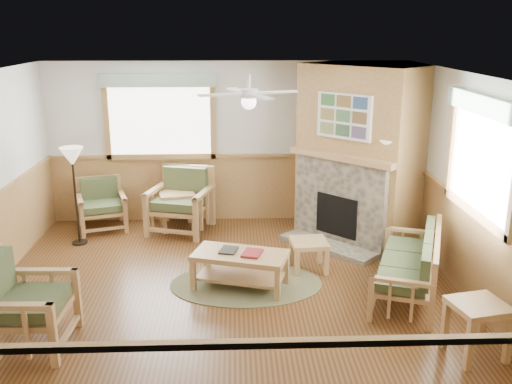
{
  "coord_description": "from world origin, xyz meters",
  "views": [
    {
      "loc": [
        0.12,
        -6.46,
        3.25
      ],
      "look_at": [
        0.4,
        0.7,
        1.15
      ],
      "focal_mm": 40.0,
      "sensor_mm": 36.0,
      "label": 1
    }
  ],
  "objects_px": {
    "armchair_back_left": "(102,205)",
    "armchair_left": "(25,303)",
    "armchair_back_right": "(180,201)",
    "footstool": "(309,255)",
    "coffee_table": "(240,270)",
    "sofa": "(407,264)",
    "floor_lamp_right": "(388,197)",
    "end_table_chairs": "(177,210)",
    "end_table_sofa": "(476,329)",
    "floor_lamp_left": "(76,196)"
  },
  "relations": [
    {
      "from": "armchair_back_left",
      "to": "coffee_table",
      "type": "relative_size",
      "value": 0.7
    },
    {
      "from": "floor_lamp_right",
      "to": "end_table_sofa",
      "type": "bearing_deg",
      "value": -85.68
    },
    {
      "from": "armchair_back_right",
      "to": "coffee_table",
      "type": "bearing_deg",
      "value": -50.06
    },
    {
      "from": "sofa",
      "to": "armchair_left",
      "type": "relative_size",
      "value": 1.78
    },
    {
      "from": "armchair_left",
      "to": "floor_lamp_left",
      "type": "distance_m",
      "value": 2.96
    },
    {
      "from": "floor_lamp_right",
      "to": "coffee_table",
      "type": "bearing_deg",
      "value": -153.14
    },
    {
      "from": "armchair_left",
      "to": "footstool",
      "type": "relative_size",
      "value": 2.03
    },
    {
      "from": "armchair_back_left",
      "to": "armchair_left",
      "type": "relative_size",
      "value": 0.84
    },
    {
      "from": "footstool",
      "to": "floor_lamp_left",
      "type": "bearing_deg",
      "value": 161.86
    },
    {
      "from": "end_table_chairs",
      "to": "end_table_sofa",
      "type": "height_order",
      "value": "end_table_chairs"
    },
    {
      "from": "armchair_left",
      "to": "coffee_table",
      "type": "relative_size",
      "value": 0.84
    },
    {
      "from": "armchair_back_left",
      "to": "end_table_chairs",
      "type": "relative_size",
      "value": 1.33
    },
    {
      "from": "armchair_back_right",
      "to": "armchair_left",
      "type": "bearing_deg",
      "value": -94.45
    },
    {
      "from": "coffee_table",
      "to": "armchair_back_left",
      "type": "bearing_deg",
      "value": 151.88
    },
    {
      "from": "coffee_table",
      "to": "floor_lamp_right",
      "type": "relative_size",
      "value": 0.69
    },
    {
      "from": "armchair_back_left",
      "to": "end_table_chairs",
      "type": "height_order",
      "value": "armchair_back_left"
    },
    {
      "from": "floor_lamp_left",
      "to": "floor_lamp_right",
      "type": "relative_size",
      "value": 0.89
    },
    {
      "from": "sofa",
      "to": "armchair_back_left",
      "type": "xyz_separation_m",
      "value": [
        -4.32,
        2.56,
        0.01
      ]
    },
    {
      "from": "sofa",
      "to": "end_table_chairs",
      "type": "xyz_separation_m",
      "value": [
        -3.09,
        2.56,
        -0.1
      ]
    },
    {
      "from": "armchair_back_left",
      "to": "footstool",
      "type": "distance_m",
      "value": 3.66
    },
    {
      "from": "coffee_table",
      "to": "floor_lamp_left",
      "type": "height_order",
      "value": "floor_lamp_left"
    },
    {
      "from": "armchair_back_left",
      "to": "armchair_left",
      "type": "bearing_deg",
      "value": -107.73
    },
    {
      "from": "armchair_back_right",
      "to": "footstool",
      "type": "distance_m",
      "value": 2.52
    },
    {
      "from": "end_table_sofa",
      "to": "floor_lamp_left",
      "type": "relative_size",
      "value": 0.38
    },
    {
      "from": "coffee_table",
      "to": "armchair_left",
      "type": "bearing_deg",
      "value": -132.45
    },
    {
      "from": "armchair_back_right",
      "to": "sofa",
      "type": "bearing_deg",
      "value": -22.62
    },
    {
      "from": "armchair_back_left",
      "to": "armchair_back_right",
      "type": "distance_m",
      "value": 1.31
    },
    {
      "from": "sofa",
      "to": "footstool",
      "type": "bearing_deg",
      "value": -104.17
    },
    {
      "from": "end_table_sofa",
      "to": "footstool",
      "type": "bearing_deg",
      "value": 122.98
    },
    {
      "from": "end_table_chairs",
      "to": "armchair_back_right",
      "type": "bearing_deg",
      "value": -65.37
    },
    {
      "from": "armchair_left",
      "to": "floor_lamp_left",
      "type": "height_order",
      "value": "floor_lamp_left"
    },
    {
      "from": "armchair_left",
      "to": "armchair_back_left",
      "type": "bearing_deg",
      "value": 1.91
    },
    {
      "from": "end_table_chairs",
      "to": "end_table_sofa",
      "type": "xyz_separation_m",
      "value": [
        3.38,
        -3.96,
        -0.02
      ]
    },
    {
      "from": "armchair_back_right",
      "to": "footstool",
      "type": "relative_size",
      "value": 2.08
    },
    {
      "from": "end_table_sofa",
      "to": "sofa",
      "type": "bearing_deg",
      "value": 101.96
    },
    {
      "from": "sofa",
      "to": "end_table_chairs",
      "type": "distance_m",
      "value": 4.01
    },
    {
      "from": "end_table_chairs",
      "to": "end_table_sofa",
      "type": "relative_size",
      "value": 1.06
    },
    {
      "from": "coffee_table",
      "to": "end_table_chairs",
      "type": "distance_m",
      "value": 2.5
    },
    {
      "from": "coffee_table",
      "to": "sofa",
      "type": "bearing_deg",
      "value": 9.96
    },
    {
      "from": "end_table_sofa",
      "to": "floor_lamp_right",
      "type": "distance_m",
      "value": 2.83
    },
    {
      "from": "floor_lamp_right",
      "to": "sofa",
      "type": "bearing_deg",
      "value": -93.72
    },
    {
      "from": "armchair_back_right",
      "to": "end_table_sofa",
      "type": "distance_m",
      "value": 5.07
    },
    {
      "from": "coffee_table",
      "to": "end_table_sofa",
      "type": "bearing_deg",
      "value": -17.91
    },
    {
      "from": "sofa",
      "to": "floor_lamp_right",
      "type": "relative_size",
      "value": 1.03
    },
    {
      "from": "armchair_back_right",
      "to": "end_table_sofa",
      "type": "height_order",
      "value": "armchair_back_right"
    },
    {
      "from": "armchair_back_left",
      "to": "floor_lamp_left",
      "type": "bearing_deg",
      "value": -126.83
    },
    {
      "from": "armchair_back_left",
      "to": "armchair_left",
      "type": "xyz_separation_m",
      "value": [
        0.01,
        -3.59,
        0.08
      ]
    },
    {
      "from": "coffee_table",
      "to": "armchair_back_right",
      "type": "bearing_deg",
      "value": 131.28
    },
    {
      "from": "armchair_left",
      "to": "coffee_table",
      "type": "bearing_deg",
      "value": -58.03
    },
    {
      "from": "armchair_back_left",
      "to": "floor_lamp_right",
      "type": "distance_m",
      "value": 4.59
    }
  ]
}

